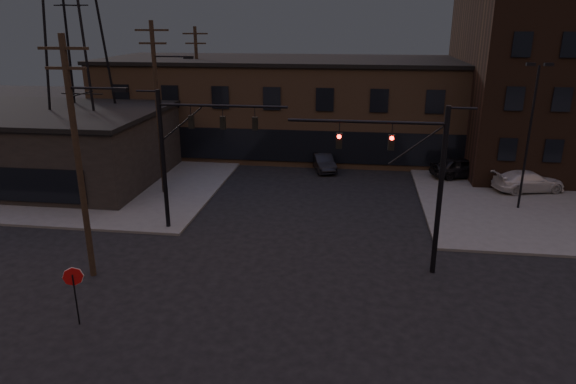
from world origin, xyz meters
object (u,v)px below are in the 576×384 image
object	(u,v)px
traffic_signal_far	(184,145)
car_crossing	(323,162)
stop_sign	(74,283)
parked_car_lot_b	(529,181)
parked_car_lot_a	(461,167)
traffic_signal_near	(416,173)

from	to	relation	value
traffic_signal_far	car_crossing	bearing A→B (deg)	63.44
traffic_signal_far	stop_sign	size ratio (longest dim) A/B	3.23
car_crossing	parked_car_lot_b	bearing A→B (deg)	-31.71
stop_sign	car_crossing	size ratio (longest dim) A/B	0.62
parked_car_lot_a	parked_car_lot_b	bearing A→B (deg)	-140.89
parked_car_lot_b	car_crossing	bearing A→B (deg)	60.24
traffic_signal_near	traffic_signal_far	world-z (taller)	same
stop_sign	traffic_signal_near	bearing A→B (deg)	25.90
traffic_signal_far	parked_car_lot_b	size ratio (longest dim) A/B	1.63
traffic_signal_near	traffic_signal_far	size ratio (longest dim) A/B	1.00
parked_car_lot_b	traffic_signal_near	bearing A→B (deg)	129.75
stop_sign	car_crossing	distance (m)	24.80
stop_sign	parked_car_lot_a	size ratio (longest dim) A/B	0.54
traffic_signal_near	parked_car_lot_b	distance (m)	16.58
parked_car_lot_a	parked_car_lot_b	world-z (taller)	parked_car_lot_a
car_crossing	parked_car_lot_a	bearing A→B (deg)	-22.51
traffic_signal_near	car_crossing	distance (m)	18.28
traffic_signal_near	stop_sign	world-z (taller)	traffic_signal_near
parked_car_lot_b	car_crossing	size ratio (longest dim) A/B	1.22
parked_car_lot_a	parked_car_lot_b	distance (m)	4.92
traffic_signal_far	stop_sign	distance (m)	10.55
parked_car_lot_a	car_crossing	size ratio (longest dim) A/B	1.14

